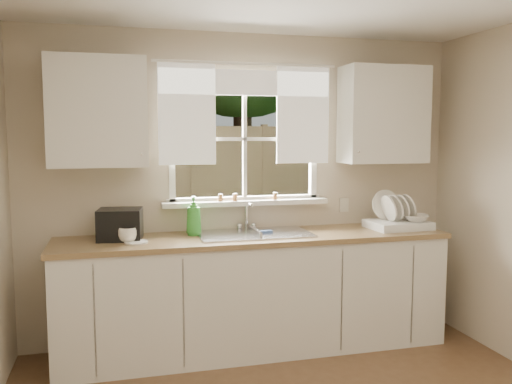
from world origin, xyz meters
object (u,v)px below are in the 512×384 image
object	(u,v)px
dish_rack	(397,220)
black_appliance	(120,224)
cup	(128,235)
soap_bottle_a	(194,216)

from	to	relation	value
dish_rack	black_appliance	size ratio (longest dim) A/B	1.58
dish_rack	cup	bearing A→B (deg)	-179.20
soap_bottle_a	black_appliance	distance (m)	0.55
dish_rack	cup	distance (m)	2.18
black_appliance	soap_bottle_a	bearing A→B (deg)	11.04
soap_bottle_a	black_appliance	size ratio (longest dim) A/B	0.98
cup	black_appliance	world-z (taller)	black_appliance
cup	black_appliance	size ratio (longest dim) A/B	0.45
cup	dish_rack	bearing A→B (deg)	17.74
dish_rack	black_appliance	world-z (taller)	dish_rack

